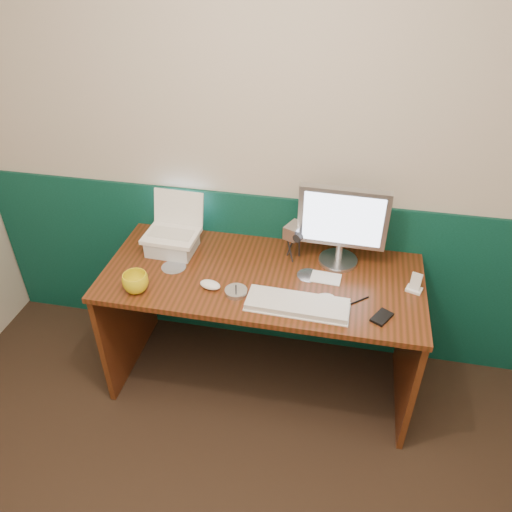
% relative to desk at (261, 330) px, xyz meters
% --- Properties ---
extents(back_wall, '(3.50, 0.04, 2.50)m').
position_rel_desk_xyz_m(back_wall, '(0.03, 0.37, 0.88)').
color(back_wall, beige).
rests_on(back_wall, ground).
extents(wainscot, '(3.48, 0.02, 1.00)m').
position_rel_desk_xyz_m(wainscot, '(0.03, 0.36, 0.12)').
color(wainscot, '#073427').
rests_on(wainscot, ground).
extents(desk, '(1.60, 0.70, 0.75)m').
position_rel_desk_xyz_m(desk, '(0.00, 0.00, 0.00)').
color(desk, '#3C1F0A').
rests_on(desk, ground).
extents(laptop_riser, '(0.25, 0.21, 0.08)m').
position_rel_desk_xyz_m(laptop_riser, '(-0.51, 0.12, 0.42)').
color(laptop_riser, silver).
rests_on(laptop_riser, desk).
extents(laptop, '(0.28, 0.22, 0.23)m').
position_rel_desk_xyz_m(laptop, '(-0.51, 0.12, 0.57)').
color(laptop, white).
rests_on(laptop, laptop_riser).
extents(monitor, '(0.44, 0.14, 0.44)m').
position_rel_desk_xyz_m(monitor, '(0.37, 0.19, 0.59)').
color(monitor, '#B0B1B5').
rests_on(monitor, desk).
extents(keyboard, '(0.47, 0.17, 0.03)m').
position_rel_desk_xyz_m(keyboard, '(0.21, -0.21, 0.39)').
color(keyboard, silver).
rests_on(keyboard, desk).
extents(mouse_right, '(0.11, 0.08, 0.03)m').
position_rel_desk_xyz_m(mouse_right, '(0.32, -0.13, 0.39)').
color(mouse_right, silver).
rests_on(mouse_right, desk).
extents(mouse_left, '(0.12, 0.09, 0.04)m').
position_rel_desk_xyz_m(mouse_left, '(-0.23, -0.15, 0.39)').
color(mouse_left, white).
rests_on(mouse_left, desk).
extents(mug, '(0.15, 0.15, 0.10)m').
position_rel_desk_xyz_m(mug, '(-0.57, -0.24, 0.42)').
color(mug, yellow).
rests_on(mug, desk).
extents(camcorder, '(0.14, 0.16, 0.21)m').
position_rel_desk_xyz_m(camcorder, '(0.13, 0.18, 0.48)').
color(camcorder, '#AEAEB3').
rests_on(camcorder, desk).
extents(cd_spindle, '(0.11, 0.11, 0.02)m').
position_rel_desk_xyz_m(cd_spindle, '(-0.09, -0.17, 0.39)').
color(cd_spindle, '#B2B9C3').
rests_on(cd_spindle, desk).
extents(cd_loose_a, '(0.13, 0.13, 0.00)m').
position_rel_desk_xyz_m(cd_loose_a, '(-0.46, -0.02, 0.38)').
color(cd_loose_a, '#B2B6C3').
rests_on(cd_loose_a, desk).
extents(cd_loose_b, '(0.12, 0.12, 0.00)m').
position_rel_desk_xyz_m(cd_loose_b, '(0.23, 0.04, 0.38)').
color(cd_loose_b, '#B2B7C3').
rests_on(cd_loose_b, desk).
extents(pen, '(0.11, 0.09, 0.01)m').
position_rel_desk_xyz_m(pen, '(0.47, -0.12, 0.38)').
color(pen, black).
rests_on(pen, desk).
extents(papers, '(0.15, 0.11, 0.00)m').
position_rel_desk_xyz_m(papers, '(0.32, 0.04, 0.38)').
color(papers, white).
rests_on(papers, desk).
extents(dock, '(0.09, 0.08, 0.01)m').
position_rel_desk_xyz_m(dock, '(0.74, 0.02, 0.38)').
color(dock, white).
rests_on(dock, desk).
extents(music_player, '(0.06, 0.04, 0.09)m').
position_rel_desk_xyz_m(music_player, '(0.74, 0.02, 0.43)').
color(music_player, white).
rests_on(music_player, dock).
extents(pda, '(0.11, 0.12, 0.01)m').
position_rel_desk_xyz_m(pda, '(0.59, -0.21, 0.38)').
color(pda, black).
rests_on(pda, desk).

